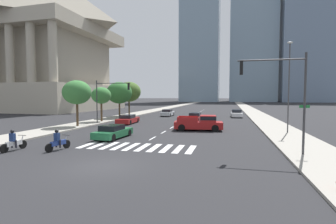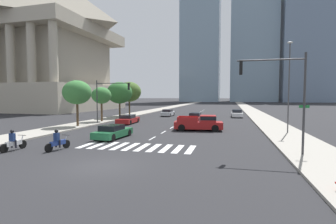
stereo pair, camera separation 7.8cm
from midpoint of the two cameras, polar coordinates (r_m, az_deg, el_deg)
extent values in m
plane|color=#232326|center=(14.66, -14.42, -11.54)|extent=(800.00, 800.00, 0.00)
cube|color=gray|center=(43.01, 20.59, -1.59)|extent=(4.00, 260.00, 0.15)
cube|color=gray|center=(46.60, -10.40, -1.04)|extent=(4.00, 260.00, 0.15)
cube|color=silver|center=(21.13, -17.45, -6.92)|extent=(0.45, 2.96, 0.01)
cube|color=silver|center=(20.69, -15.29, -7.11)|extent=(0.45, 2.96, 0.01)
cube|color=silver|center=(20.28, -13.04, -7.29)|extent=(0.45, 2.96, 0.01)
cube|color=silver|center=(19.90, -10.70, -7.47)|extent=(0.45, 2.96, 0.01)
cube|color=silver|center=(19.55, -8.27, -7.64)|extent=(0.45, 2.96, 0.01)
cube|color=silver|center=(19.25, -5.76, -7.80)|extent=(0.45, 2.96, 0.01)
cube|color=silver|center=(18.97, -3.16, -7.95)|extent=(0.45, 2.96, 0.01)
cube|color=silver|center=(18.74, -0.50, -8.09)|extent=(0.45, 2.96, 0.01)
cube|color=silver|center=(18.55, 2.23, -8.22)|extent=(0.45, 2.96, 0.01)
cube|color=silver|center=(18.40, 5.01, -8.32)|extent=(0.45, 2.96, 0.01)
cube|color=silver|center=(23.12, -3.55, -5.86)|extent=(0.14, 2.00, 0.01)
cube|color=silver|center=(26.93, -1.07, -4.51)|extent=(0.14, 2.00, 0.01)
cube|color=silver|center=(30.79, 0.79, -3.48)|extent=(0.14, 2.00, 0.01)
cube|color=silver|center=(34.67, 2.23, -2.69)|extent=(0.14, 2.00, 0.01)
cube|color=silver|center=(38.59, 3.38, -2.05)|extent=(0.14, 2.00, 0.01)
cube|color=silver|center=(42.51, 4.31, -1.53)|extent=(0.14, 2.00, 0.01)
cube|color=silver|center=(46.45, 5.09, -1.10)|extent=(0.14, 2.00, 0.01)
cube|color=silver|center=(50.40, 5.75, -0.73)|extent=(0.14, 2.00, 0.01)
cube|color=silver|center=(54.36, 6.31, -0.42)|extent=(0.14, 2.00, 0.01)
cube|color=silver|center=(58.32, 6.79, -0.15)|extent=(0.14, 2.00, 0.01)
cube|color=silver|center=(62.29, 7.21, 0.08)|extent=(0.14, 2.00, 0.01)
cube|color=silver|center=(66.26, 7.58, 0.29)|extent=(0.14, 2.00, 0.01)
cube|color=silver|center=(70.24, 7.91, 0.47)|extent=(0.14, 2.00, 0.01)
cylinder|color=black|center=(20.16, -21.75, -6.66)|extent=(0.23, 0.61, 0.60)
cylinder|color=black|center=(19.14, -25.09, -7.29)|extent=(0.23, 0.61, 0.60)
cube|color=navy|center=(19.60, -23.39, -6.34)|extent=(0.44, 1.25, 0.32)
cylinder|color=#B2B2B7|center=(20.04, -21.98, -5.86)|extent=(0.12, 0.32, 0.67)
cylinder|color=black|center=(20.02, -21.90, -4.79)|extent=(0.69, 0.16, 0.04)
cube|color=navy|center=(19.47, -23.64, -5.11)|extent=(0.40, 0.30, 0.55)
sphere|color=black|center=(19.41, -23.67, -3.93)|extent=(0.26, 0.26, 0.26)
cylinder|color=black|center=(19.74, -23.74, -6.42)|extent=(0.14, 0.14, 0.55)
cylinder|color=black|center=(19.48, -23.02, -6.54)|extent=(0.14, 0.14, 0.55)
cylinder|color=black|center=(21.41, -29.69, -6.29)|extent=(0.14, 0.60, 0.60)
cylinder|color=black|center=(20.38, -32.78, -6.87)|extent=(0.14, 0.60, 0.60)
cube|color=silver|center=(20.85, -31.22, -5.98)|extent=(0.26, 1.24, 0.32)
cylinder|color=#B2B2B7|center=(21.30, -29.91, -5.53)|extent=(0.07, 0.32, 0.67)
cylinder|color=black|center=(21.28, -29.85, -4.53)|extent=(0.70, 0.06, 0.04)
cube|color=navy|center=(20.72, -31.46, -4.83)|extent=(0.37, 0.25, 0.55)
sphere|color=black|center=(20.67, -31.50, -3.72)|extent=(0.26, 0.26, 0.26)
cylinder|color=black|center=(20.99, -31.55, -6.07)|extent=(0.12, 0.12, 0.55)
cylinder|color=black|center=(20.73, -30.87, -6.16)|extent=(0.12, 0.12, 0.55)
cube|color=maroon|center=(28.40, 6.70, -2.90)|extent=(5.41, 2.54, 0.75)
cube|color=maroon|center=(28.34, 8.83, -1.46)|extent=(1.86, 2.01, 0.70)
cube|color=black|center=(28.33, 8.83, -1.29)|extent=(1.88, 2.05, 0.39)
cube|color=maroon|center=(29.33, 4.48, -1.41)|extent=(2.19, 0.31, 0.55)
cube|color=maroon|center=(27.41, 4.28, -1.76)|extent=(2.19, 0.31, 0.55)
cube|color=maroon|center=(28.45, 2.17, -1.55)|extent=(0.28, 1.92, 0.55)
cylinder|color=black|center=(29.36, 10.19, -3.15)|extent=(0.78, 0.34, 0.76)
cylinder|color=black|center=(27.57, 10.38, -3.58)|extent=(0.78, 0.34, 0.76)
cylinder|color=black|center=(29.39, 3.24, -3.09)|extent=(0.78, 0.34, 0.76)
cylinder|color=black|center=(27.61, 2.98, -3.52)|extent=(0.78, 0.34, 0.76)
cube|color=#1E6038|center=(23.63, -12.20, -4.62)|extent=(2.12, 4.56, 0.59)
cube|color=black|center=(23.37, -12.49, -3.41)|extent=(1.73, 2.11, 0.46)
cylinder|color=black|center=(25.35, -12.12, -4.37)|extent=(0.26, 0.65, 0.64)
cylinder|color=black|center=(24.59, -8.79, -4.58)|extent=(0.26, 0.65, 0.64)
cylinder|color=black|center=(22.81, -15.88, -5.32)|extent=(0.26, 0.65, 0.64)
cylinder|color=black|center=(21.96, -12.29, -5.61)|extent=(0.26, 0.65, 0.64)
cube|color=maroon|center=(38.71, 5.92, -1.38)|extent=(1.94, 4.60, 0.58)
cube|color=black|center=(38.89, 5.98, -0.56)|extent=(1.61, 2.10, 0.49)
cylinder|color=black|center=(37.08, 6.67, -1.81)|extent=(0.25, 0.65, 0.64)
cylinder|color=black|center=(37.36, 4.33, -1.75)|extent=(0.25, 0.65, 0.64)
cylinder|color=black|center=(40.11, 7.39, -1.40)|extent=(0.25, 0.65, 0.64)
cylinder|color=black|center=(40.37, 5.22, -1.36)|extent=(0.25, 0.65, 0.64)
cube|color=silver|center=(47.21, 14.99, -0.54)|extent=(1.93, 4.26, 0.66)
cube|color=black|center=(47.38, 14.99, 0.19)|extent=(1.67, 1.93, 0.52)
cylinder|color=black|center=(45.83, 16.12, -0.89)|extent=(0.23, 0.64, 0.64)
cylinder|color=black|center=(45.75, 14.02, -0.86)|extent=(0.23, 0.64, 0.64)
cylinder|color=black|center=(48.70, 15.90, -0.63)|extent=(0.23, 0.64, 0.64)
cylinder|color=black|center=(48.62, 13.92, -0.60)|extent=(0.23, 0.64, 0.64)
cube|color=maroon|center=(35.68, -8.97, -1.81)|extent=(2.08, 4.81, 0.60)
cube|color=black|center=(35.41, -9.11, -0.97)|extent=(1.74, 2.20, 0.48)
cylinder|color=black|center=(37.49, -9.36, -1.77)|extent=(0.25, 0.65, 0.64)
cylinder|color=black|center=(36.93, -6.88, -1.83)|extent=(0.25, 0.65, 0.64)
cylinder|color=black|center=(34.50, -11.21, -2.26)|extent=(0.25, 0.65, 0.64)
cylinder|color=black|center=(33.90, -8.54, -2.33)|extent=(0.25, 0.65, 0.64)
cube|color=#B7BABF|center=(48.35, -0.14, -0.32)|extent=(1.77, 4.55, 0.66)
cube|color=black|center=(48.09, -0.20, 0.34)|extent=(1.55, 2.05, 0.48)
cylinder|color=black|center=(50.04, -0.61, -0.38)|extent=(0.22, 0.64, 0.64)
cylinder|color=black|center=(49.69, 1.16, -0.41)|extent=(0.22, 0.64, 0.64)
cylinder|color=black|center=(47.06, -1.51, -0.64)|extent=(0.22, 0.64, 0.64)
cylinder|color=black|center=(46.68, 0.37, -0.67)|extent=(0.22, 0.64, 0.64)
cylinder|color=#333335|center=(17.95, 28.04, 1.61)|extent=(0.14, 0.14, 6.32)
cylinder|color=#333335|center=(17.68, 21.81, 10.73)|extent=(4.07, 0.10, 0.10)
cube|color=black|center=(17.47, 15.90, 9.45)|extent=(0.20, 0.28, 0.90)
sphere|color=red|center=(17.50, 15.92, 10.43)|extent=(0.18, 0.18, 0.18)
sphere|color=orange|center=(17.47, 15.90, 9.45)|extent=(0.18, 0.18, 0.18)
sphere|color=green|center=(17.44, 15.89, 8.47)|extent=(0.18, 0.18, 0.18)
cube|color=#19662D|center=(17.95, 28.02, 1.10)|extent=(0.60, 0.04, 0.18)
cylinder|color=#333335|center=(36.21, -15.63, 2.24)|extent=(0.14, 0.14, 5.75)
cylinder|color=#333335|center=(35.13, -12.18, 6.29)|extent=(4.89, 0.10, 0.10)
cube|color=black|center=(34.22, -8.84, 5.65)|extent=(0.20, 0.28, 0.90)
sphere|color=red|center=(34.23, -8.84, 6.15)|extent=(0.18, 0.18, 0.18)
sphere|color=orange|center=(34.22, -8.84, 5.65)|extent=(0.18, 0.18, 0.18)
sphere|color=green|center=(34.21, -8.83, 5.15)|extent=(0.18, 0.18, 0.18)
cube|color=#19662D|center=(36.21, -15.63, 2.44)|extent=(0.60, 0.04, 0.18)
cylinder|color=#3F3F42|center=(28.12, 25.24, 4.76)|extent=(0.12, 0.12, 8.78)
ellipsoid|color=beige|center=(28.59, 25.49, 13.79)|extent=(0.50, 0.24, 0.20)
cylinder|color=#4C3823|center=(33.00, -19.61, -0.59)|extent=(0.28, 0.28, 2.72)
ellipsoid|color=#387538|center=(32.93, -19.71, 4.15)|extent=(3.42, 3.42, 2.91)
cylinder|color=#4C3823|center=(38.23, -14.66, -0.04)|extent=(0.28, 0.28, 2.60)
ellipsoid|color=#387538|center=(38.16, -14.71, 3.60)|extent=(2.82, 2.82, 2.39)
cylinder|color=#4C3823|center=(43.86, -10.81, 0.38)|extent=(0.28, 0.28, 2.47)
ellipsoid|color=#2D662D|center=(43.79, -10.86, 4.23)|extent=(4.26, 4.26, 3.62)
cylinder|color=#4C3823|center=(47.81, -8.70, 0.79)|extent=(0.28, 0.28, 2.68)
ellipsoid|color=#426028|center=(47.76, -8.73, 4.47)|extent=(4.32, 4.32, 3.67)
cube|color=#B2A893|center=(78.11, -25.21, 2.92)|extent=(32.65, 32.65, 6.65)
cube|color=#A49A88|center=(78.64, -25.40, 9.89)|extent=(25.47, 25.47, 12.46)
cylinder|color=#B2A893|center=(66.51, -31.76, 10.92)|extent=(1.80, 1.80, 12.46)
cylinder|color=#B2A893|center=(62.65, -28.27, 11.51)|extent=(1.80, 1.80, 12.46)
cylinder|color=#B2A893|center=(59.04, -24.32, 12.13)|extent=(1.80, 1.80, 12.46)
cube|color=#B2A893|center=(79.90, -25.56, 15.40)|extent=(32.65, 32.65, 3.00)
cube|color=#7A93A8|center=(181.73, 7.31, 19.35)|extent=(24.53, 28.31, 106.37)
cube|color=#7A93A8|center=(183.84, 18.30, 15.64)|extent=(28.73, 25.84, 85.34)
cube|color=slate|center=(185.35, 28.29, 14.59)|extent=(29.96, 28.06, 80.92)
camera|label=1|loc=(0.04, -90.08, 0.00)|focal=27.35mm
camera|label=2|loc=(0.04, 89.92, 0.00)|focal=27.35mm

